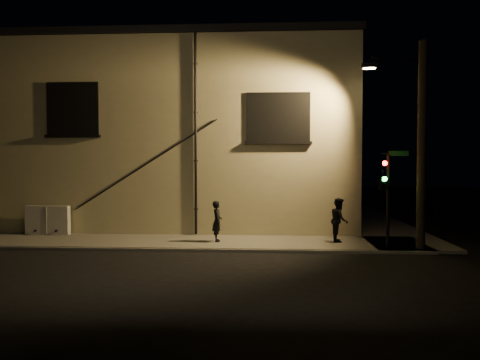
# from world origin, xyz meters

# --- Properties ---
(ground) EXTENTS (90.00, 90.00, 0.00)m
(ground) POSITION_xyz_m (0.00, 0.00, 0.00)
(ground) COLOR black
(sidewalk) EXTENTS (21.00, 16.00, 0.12)m
(sidewalk) POSITION_xyz_m (1.22, 4.39, 0.06)
(sidewalk) COLOR #57564E
(sidewalk) RESTS_ON ground
(building) EXTENTS (16.20, 12.23, 8.80)m
(building) POSITION_xyz_m (-3.00, 8.99, 4.40)
(building) COLOR tan
(building) RESTS_ON ground
(utility_cabinet) EXTENTS (1.83, 0.31, 1.20)m
(utility_cabinet) POSITION_xyz_m (-8.02, 2.70, 0.72)
(utility_cabinet) COLOR #B3B2AA
(utility_cabinet) RESTS_ON sidewalk
(pedestrian_a) EXTENTS (0.46, 0.62, 1.55)m
(pedestrian_a) POSITION_xyz_m (-0.75, 1.40, 0.89)
(pedestrian_a) COLOR black
(pedestrian_a) RESTS_ON sidewalk
(pedestrian_b) EXTENTS (0.73, 0.89, 1.68)m
(pedestrian_b) POSITION_xyz_m (3.90, 1.63, 0.96)
(pedestrian_b) COLOR black
(pedestrian_b) RESTS_ON sidewalk
(traffic_signal) EXTENTS (1.28, 2.02, 3.43)m
(traffic_signal) POSITION_xyz_m (5.28, 0.57, 2.43)
(traffic_signal) COLOR black
(traffic_signal) RESTS_ON sidewalk
(streetlamp_pole) EXTENTS (2.03, 1.39, 7.35)m
(streetlamp_pole) POSITION_xyz_m (6.45, 0.46, 3.89)
(streetlamp_pole) COLOR black
(streetlamp_pole) RESTS_ON ground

